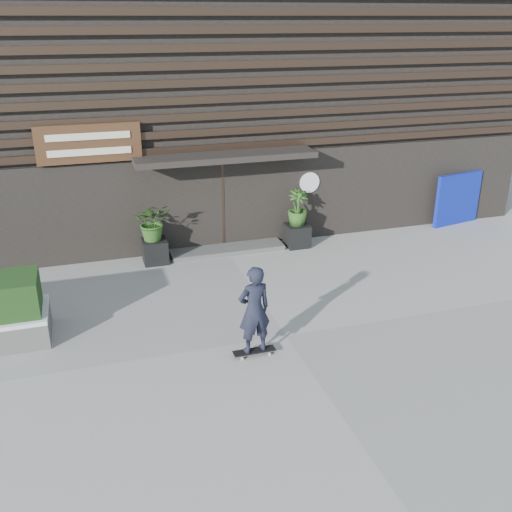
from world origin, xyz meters
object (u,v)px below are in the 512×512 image
object	(u,v)px
planter_pot_left	(155,251)
skateboarder	(254,310)
blue_tarp	(458,199)
planter_pot_right	(297,235)

from	to	relation	value
planter_pot_left	skateboarder	bearing A→B (deg)	-77.09
planter_pot_left	skateboarder	world-z (taller)	skateboarder
planter_pot_left	blue_tarp	bearing A→B (deg)	1.92
skateboarder	planter_pot_left	bearing A→B (deg)	102.91
planter_pot_right	blue_tarp	distance (m)	5.19
planter_pot_left	blue_tarp	xyz separation A→B (m)	(8.96, 0.30, 0.47)
planter_pot_left	blue_tarp	world-z (taller)	blue_tarp
skateboarder	planter_pot_right	bearing A→B (deg)	61.09
planter_pot_left	planter_pot_right	size ratio (longest dim) A/B	1.00
planter_pot_left	planter_pot_right	world-z (taller)	same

